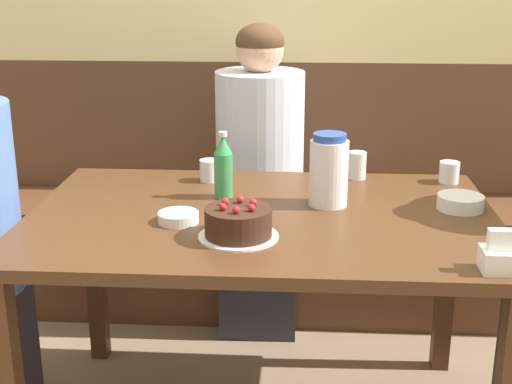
# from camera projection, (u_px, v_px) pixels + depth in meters

# --- Properties ---
(back_wall) EXTENTS (4.80, 0.04, 2.50)m
(back_wall) POSITION_uv_depth(u_px,v_px,m) (277.00, 8.00, 2.92)
(back_wall) COLOR brown
(back_wall) RESTS_ON ground_plane
(bench_seat) EXTENTS (2.63, 0.38, 0.47)m
(bench_seat) POSITION_uv_depth(u_px,v_px,m) (273.00, 257.00, 3.01)
(bench_seat) COLOR #56331E
(bench_seat) RESTS_ON ground_plane
(dining_table) EXTENTS (1.37, 0.89, 0.72)m
(dining_table) POSITION_uv_depth(u_px,v_px,m) (262.00, 241.00, 2.10)
(dining_table) COLOR #4C2D19
(dining_table) RESTS_ON ground_plane
(birthday_cake) EXTENTS (0.21, 0.21, 0.10)m
(birthday_cake) POSITION_uv_depth(u_px,v_px,m) (238.00, 223.00, 1.88)
(birthday_cake) COLOR white
(birthday_cake) RESTS_ON dining_table
(water_pitcher) EXTENTS (0.12, 0.12, 0.22)m
(water_pitcher) POSITION_uv_depth(u_px,v_px,m) (329.00, 171.00, 2.12)
(water_pitcher) COLOR white
(water_pitcher) RESTS_ON dining_table
(soju_bottle) EXTENTS (0.06, 0.06, 0.21)m
(soju_bottle) POSITION_uv_depth(u_px,v_px,m) (223.00, 167.00, 2.19)
(soju_bottle) COLOR #388E4C
(soju_bottle) RESTS_ON dining_table
(napkin_holder) EXTENTS (0.11, 0.08, 0.11)m
(napkin_holder) POSITION_uv_depth(u_px,v_px,m) (505.00, 256.00, 1.67)
(napkin_holder) COLOR white
(napkin_holder) RESTS_ON dining_table
(bowl_soup_white) EXTENTS (0.11, 0.11, 0.03)m
(bowl_soup_white) POSITION_uv_depth(u_px,v_px,m) (178.00, 217.00, 2.00)
(bowl_soup_white) COLOR white
(bowl_soup_white) RESTS_ON dining_table
(bowl_rice_small) EXTENTS (0.14, 0.14, 0.04)m
(bowl_rice_small) POSITION_uv_depth(u_px,v_px,m) (460.00, 202.00, 2.11)
(bowl_rice_small) COLOR white
(bowl_rice_small) RESTS_ON dining_table
(glass_water_tall) EXTENTS (0.07, 0.07, 0.07)m
(glass_water_tall) POSITION_uv_depth(u_px,v_px,m) (209.00, 170.00, 2.38)
(glass_water_tall) COLOR silver
(glass_water_tall) RESTS_ON dining_table
(glass_tumbler_short) EXTENTS (0.07, 0.07, 0.07)m
(glass_tumbler_short) POSITION_uv_depth(u_px,v_px,m) (449.00, 172.00, 2.37)
(glass_tumbler_short) COLOR silver
(glass_tumbler_short) RESTS_ON dining_table
(glass_shot_small) EXTENTS (0.06, 0.06, 0.09)m
(glass_shot_small) POSITION_uv_depth(u_px,v_px,m) (357.00, 165.00, 2.41)
(glass_shot_small) COLOR silver
(glass_shot_small) RESTS_ON dining_table
(person_pale_blue_shirt) EXTENTS (0.34, 0.34, 1.21)m
(person_pale_blue_shirt) POSITION_uv_depth(u_px,v_px,m) (260.00, 188.00, 2.80)
(person_pale_blue_shirt) COLOR #33333D
(person_pale_blue_shirt) RESTS_ON ground_plane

